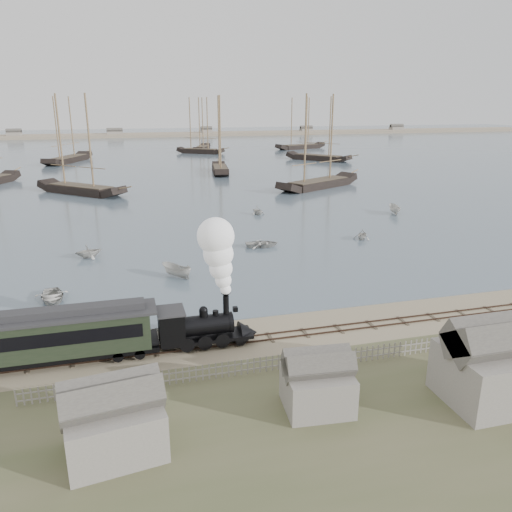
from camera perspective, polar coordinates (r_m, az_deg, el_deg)
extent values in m
plane|color=tan|center=(41.99, -1.79, -8.44)|extent=(600.00, 600.00, 0.00)
cube|color=#455863|center=(207.84, -12.98, 11.76)|extent=(600.00, 336.00, 0.06)
cube|color=#39281F|center=(39.77, -0.95, -9.82)|extent=(120.00, 0.08, 0.12)
cube|color=#39281F|center=(40.64, -1.30, -9.20)|extent=(120.00, 0.08, 0.12)
cube|color=#3B3126|center=(40.23, -1.12, -9.59)|extent=(120.00, 1.80, 0.06)
cube|color=tan|center=(287.57, -13.76, 13.10)|extent=(500.00, 20.00, 1.80)
cube|color=black|center=(39.36, -5.63, -9.18)|extent=(7.05, 2.07, 0.26)
cylinder|color=black|center=(38.86, -6.28, -7.87)|extent=(4.35, 1.55, 1.55)
cube|color=black|center=(38.54, -9.67, -7.90)|extent=(1.87, 2.28, 2.38)
cube|color=#2C2C2F|center=(38.04, -9.76, -6.21)|extent=(2.07, 2.49, 0.12)
cylinder|color=black|center=(38.60, -3.45, -5.70)|extent=(0.46, 0.46, 1.66)
sphere|color=black|center=(38.39, -6.03, -6.20)|extent=(0.66, 0.66, 0.66)
cone|color=black|center=(40.01, -0.88, -8.80)|extent=(1.45, 2.07, 2.07)
cube|color=black|center=(38.88, -2.38, -6.09)|extent=(0.36, 0.36, 0.36)
cube|color=black|center=(39.41, -22.47, -10.42)|extent=(15.34, 2.52, 0.38)
cube|color=black|center=(38.76, -22.73, -8.40)|extent=(14.25, 2.74, 2.74)
cube|color=black|center=(37.39, -23.02, -8.92)|extent=(13.15, 0.06, 0.99)
cube|color=black|center=(39.91, -22.54, -7.20)|extent=(13.15, 0.06, 0.99)
cube|color=#2C2C2F|center=(38.20, -22.97, -6.47)|extent=(15.34, 2.96, 0.20)
cube|color=#2C2C2F|center=(38.07, -23.03, -6.01)|extent=(13.70, 1.32, 0.49)
imported|color=#B8B6AF|center=(40.85, -11.30, -8.89)|extent=(3.29, 4.38, 0.86)
imported|color=#B8B6AF|center=(51.24, -22.28, -4.30)|extent=(4.79, 3.75, 0.90)
imported|color=#B8B6AF|center=(63.71, -18.60, 0.54)|extent=(3.51, 3.80, 1.66)
imported|color=#B8B6AF|center=(54.29, -9.09, -1.68)|extent=(3.78, 3.66, 1.48)
imported|color=#B8B6AF|center=(65.01, 0.68, 1.43)|extent=(3.53, 4.60, 0.89)
imported|color=#B8B6AF|center=(70.10, 12.04, 2.43)|extent=(3.45, 3.45, 1.38)
imported|color=#B8B6AF|center=(87.71, 15.53, 5.16)|extent=(4.15, 2.39, 1.51)
imported|color=#B8B6AF|center=(83.93, 0.19, 5.23)|extent=(3.31, 3.10, 1.40)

